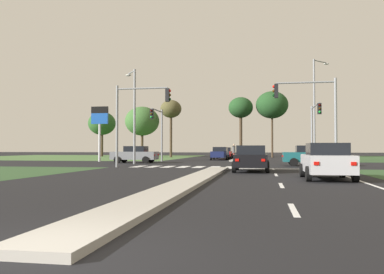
% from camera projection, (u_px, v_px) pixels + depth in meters
% --- Properties ---
extents(ground_plane, '(200.00, 200.00, 0.00)m').
position_uv_depth(ground_plane, '(229.00, 164.00, 34.38)').
color(ground_plane, black).
extents(grass_verge_far_left, '(35.00, 35.00, 0.01)m').
position_uv_depth(grass_verge_far_left, '(79.00, 157.00, 62.91)').
color(grass_verge_far_left, '#476B38').
rests_on(grass_verge_far_left, ground).
extents(median_island_near, '(1.20, 22.00, 0.14)m').
position_uv_depth(median_island_near, '(189.00, 182.00, 15.68)').
color(median_island_near, '#ADA89E').
rests_on(median_island_near, ground).
extents(median_island_far, '(1.20, 36.00, 0.14)m').
position_uv_depth(median_island_far, '(243.00, 157.00, 59.00)').
color(median_island_far, gray).
rests_on(median_island_far, ground).
extents(lane_dash_near, '(0.14, 2.00, 0.01)m').
position_uv_depth(lane_dash_near, '(294.00, 210.00, 8.98)').
color(lane_dash_near, silver).
rests_on(lane_dash_near, ground).
extents(lane_dash_second, '(0.14, 2.00, 0.01)m').
position_uv_depth(lane_dash_second, '(281.00, 185.00, 14.88)').
color(lane_dash_second, silver).
rests_on(lane_dash_second, ground).
extents(lane_dash_third, '(0.14, 2.00, 0.01)m').
position_uv_depth(lane_dash_third, '(276.00, 175.00, 20.79)').
color(lane_dash_third, silver).
rests_on(lane_dash_third, ground).
extents(lane_dash_fourth, '(0.14, 2.00, 0.01)m').
position_uv_depth(lane_dash_fourth, '(273.00, 169.00, 26.70)').
color(lane_dash_fourth, silver).
rests_on(lane_dash_fourth, ground).
extents(edge_line_right, '(0.14, 24.00, 0.01)m').
position_uv_depth(edge_line_right, '(369.00, 184.00, 15.47)').
color(edge_line_right, silver).
rests_on(edge_line_right, ground).
extents(stop_bar_near, '(6.40, 0.50, 0.01)m').
position_uv_depth(stop_bar_near, '(278.00, 169.00, 26.83)').
color(stop_bar_near, silver).
rests_on(stop_bar_near, ground).
extents(crosswalk_bar_near, '(0.70, 2.80, 0.01)m').
position_uv_depth(crosswalk_bar_near, '(139.00, 166.00, 30.37)').
color(crosswalk_bar_near, silver).
rests_on(crosswalk_bar_near, ground).
extents(crosswalk_bar_second, '(0.70, 2.80, 0.01)m').
position_uv_depth(crosswalk_bar_second, '(153.00, 167.00, 30.17)').
color(crosswalk_bar_second, silver).
rests_on(crosswalk_bar_second, ground).
extents(crosswalk_bar_third, '(0.70, 2.80, 0.01)m').
position_uv_depth(crosswalk_bar_third, '(168.00, 167.00, 29.97)').
color(crosswalk_bar_third, silver).
rests_on(crosswalk_bar_third, ground).
extents(crosswalk_bar_fourth, '(0.70, 2.80, 0.01)m').
position_uv_depth(crosswalk_bar_fourth, '(183.00, 167.00, 29.77)').
color(crosswalk_bar_fourth, silver).
rests_on(crosswalk_bar_fourth, ground).
extents(crosswalk_bar_fifth, '(0.70, 2.80, 0.01)m').
position_uv_depth(crosswalk_bar_fifth, '(199.00, 167.00, 29.57)').
color(crosswalk_bar_fifth, silver).
rests_on(crosswalk_bar_fifth, ground).
extents(crosswalk_bar_sixth, '(0.70, 2.80, 0.01)m').
position_uv_depth(crosswalk_bar_sixth, '(214.00, 167.00, 29.37)').
color(crosswalk_bar_sixth, silver).
rests_on(crosswalk_bar_sixth, ground).
extents(crosswalk_bar_seventh, '(0.70, 2.80, 0.01)m').
position_uv_depth(crosswalk_bar_seventh, '(230.00, 167.00, 29.17)').
color(crosswalk_bar_seventh, silver).
rests_on(crosswalk_bar_seventh, ground).
extents(car_silver_near, '(2.05, 4.26, 1.60)m').
position_uv_depth(car_silver_near, '(327.00, 161.00, 17.81)').
color(car_silver_near, '#B7B7BC').
rests_on(car_silver_near, ground).
extents(car_grey_second, '(4.30, 2.06, 1.58)m').
position_uv_depth(car_grey_second, '(135.00, 154.00, 38.03)').
color(car_grey_second, slate).
rests_on(car_grey_second, ground).
extents(car_teal_third, '(4.37, 1.96, 1.59)m').
position_uv_depth(car_teal_third, '(311.00, 156.00, 31.39)').
color(car_teal_third, '#19565B').
rests_on(car_teal_third, ground).
extents(car_red_fourth, '(1.99, 4.27, 1.50)m').
position_uv_depth(car_red_fourth, '(225.00, 153.00, 53.92)').
color(car_red_fourth, '#A31919').
rests_on(car_red_fourth, ground).
extents(car_navy_fifth, '(2.02, 4.60, 1.53)m').
position_uv_depth(car_navy_fifth, '(220.00, 153.00, 47.91)').
color(car_navy_fifth, '#161E47').
rests_on(car_navy_fifth, ground).
extents(car_black_sixth, '(2.06, 4.46, 1.54)m').
position_uv_depth(car_black_sixth, '(251.00, 158.00, 23.87)').
color(car_black_sixth, black).
rests_on(car_black_sixth, ground).
extents(traffic_signal_far_left, '(0.32, 4.27, 5.43)m').
position_uv_depth(traffic_signal_far_left, '(158.00, 125.00, 40.77)').
color(traffic_signal_far_left, gray).
rests_on(traffic_signal_far_left, ground).
extents(traffic_signal_near_right, '(4.20, 0.32, 6.05)m').
position_uv_depth(traffic_signal_near_right, '(313.00, 107.00, 26.93)').
color(traffic_signal_near_right, gray).
rests_on(traffic_signal_near_right, ground).
extents(traffic_signal_far_right, '(0.32, 5.83, 5.53)m').
position_uv_depth(traffic_signal_far_right, '(315.00, 121.00, 37.53)').
color(traffic_signal_far_right, gray).
rests_on(traffic_signal_far_right, ground).
extents(traffic_signal_near_left, '(4.11, 0.32, 5.94)m').
position_uv_depth(traffic_signal_near_left, '(136.00, 111.00, 29.07)').
color(traffic_signal_near_left, gray).
rests_on(traffic_signal_near_left, ground).
extents(street_lamp_second, '(1.51, 1.85, 8.32)m').
position_uv_depth(street_lamp_second, '(134.00, 111.00, 35.46)').
color(street_lamp_second, gray).
rests_on(street_lamp_second, ground).
extents(street_lamp_third, '(1.89, 1.88, 10.82)m').
position_uv_depth(street_lamp_third, '(315.00, 105.00, 42.71)').
color(street_lamp_third, gray).
rests_on(street_lamp_third, ground).
extents(pedestrian_at_median, '(0.34, 0.34, 1.70)m').
position_uv_depth(pedestrian_at_median, '(234.00, 150.00, 44.13)').
color(pedestrian_at_median, maroon).
rests_on(pedestrian_at_median, median_island_far).
extents(fuel_price_totem, '(1.80, 0.24, 5.71)m').
position_uv_depth(fuel_price_totem, '(100.00, 121.00, 41.78)').
color(fuel_price_totem, silver).
rests_on(fuel_price_totem, ground).
extents(treeline_near, '(4.61, 4.61, 7.55)m').
position_uv_depth(treeline_near, '(102.00, 124.00, 68.16)').
color(treeline_near, '#423323').
rests_on(treeline_near, ground).
extents(treeline_second, '(5.28, 5.28, 7.82)m').
position_uv_depth(treeline_second, '(142.00, 121.00, 62.37)').
color(treeline_second, '#423323').
rests_on(treeline_second, ground).
extents(treeline_third, '(3.22, 3.22, 8.77)m').
position_uv_depth(treeline_third, '(171.00, 110.00, 61.64)').
color(treeline_third, '#423323').
rests_on(treeline_third, ground).
extents(treeline_fourth, '(3.69, 3.69, 9.13)m').
position_uv_depth(treeline_fourth, '(241.00, 108.00, 61.12)').
color(treeline_fourth, '#423323').
rests_on(treeline_fourth, ground).
extents(treeline_fifth, '(4.81, 4.81, 9.94)m').
position_uv_depth(treeline_fifth, '(272.00, 105.00, 60.49)').
color(treeline_fifth, '#423323').
rests_on(treeline_fifth, ground).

